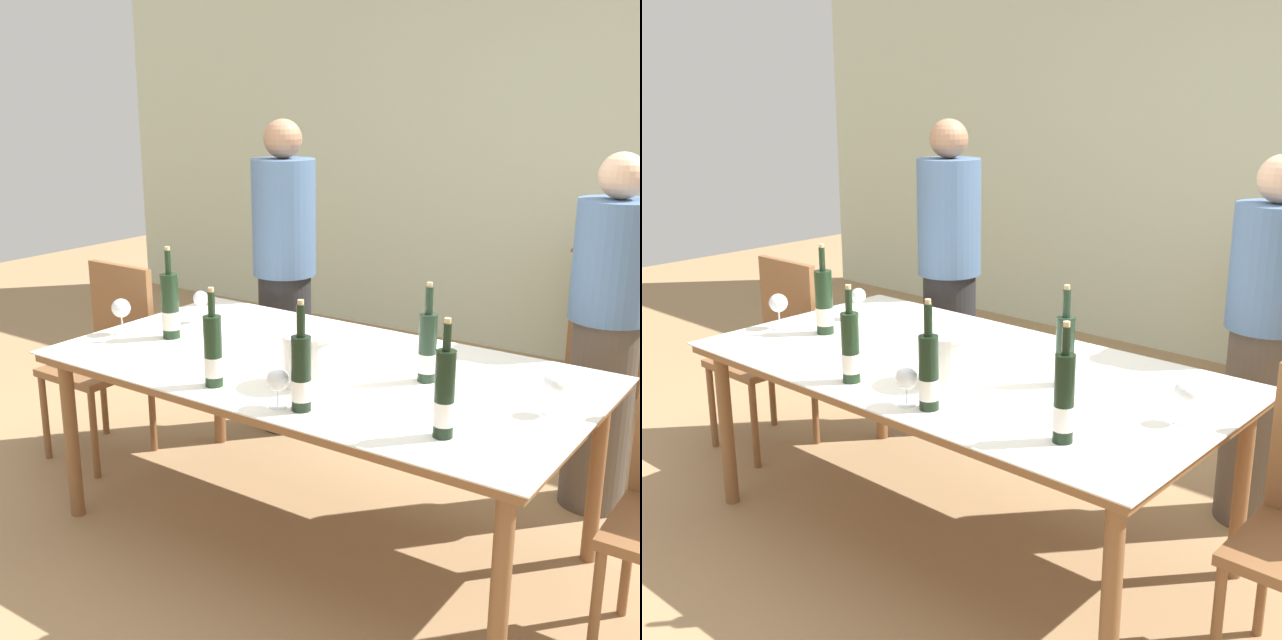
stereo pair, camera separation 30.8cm
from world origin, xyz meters
The scene contains 16 objects.
ground_plane centered at (0.00, 0.00, 0.00)m, with size 12.00×12.00×0.00m, color #A37F56.
back_wall centered at (0.00, 2.86, 1.40)m, with size 8.00×0.10×2.80m.
dining_table centered at (0.00, 0.00, 0.70)m, with size 2.13×1.12×0.75m.
ice_bucket centered at (0.09, -0.20, 0.85)m, with size 0.20×0.20×0.19m.
wine_bottle_0 centered at (0.70, -0.34, 0.89)m, with size 0.06×0.06×0.38m.
wine_bottle_1 centered at (0.22, -0.42, 0.88)m, with size 0.07×0.07×0.38m.
wine_bottle_2 centered at (-0.73, -0.08, 0.89)m, with size 0.08×0.08×0.40m.
wine_bottle_3 centered at (-0.18, -0.41, 0.88)m, with size 0.07×0.07×0.37m.
wine_bottle_4 centered at (0.43, 0.07, 0.88)m, with size 0.07×0.07×0.37m.
wine_glass_0 centered at (0.91, 0.03, 0.85)m, with size 0.07×0.07×0.14m.
wine_glass_1 centered at (-0.79, 0.17, 0.86)m, with size 0.07×0.07×0.15m.
wine_glass_2 centered at (-0.95, -0.16, 0.86)m, with size 0.08×0.08×0.16m.
wine_glass_3 centered at (0.14, -0.44, 0.85)m, with size 0.08×0.08×0.14m.
chair_left_end centered at (-1.36, 0.09, 0.54)m, with size 0.42×0.42×0.95m.
person_host centered at (-0.81, 0.83, 0.83)m, with size 0.33×0.33×1.65m.
person_guest_left centered at (0.83, 0.92, 0.77)m, with size 0.33×0.33×1.55m.
Camera 2 is at (1.94, -2.23, 1.78)m, focal length 45.00 mm.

